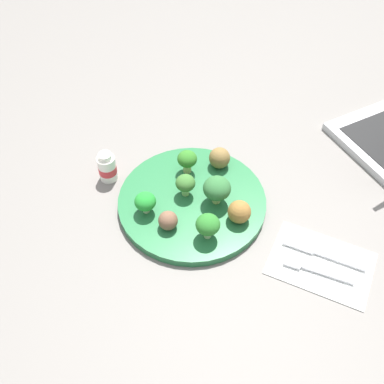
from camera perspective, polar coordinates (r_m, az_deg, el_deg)
The scene contains 14 objects.
ground_plane at distance 0.87m, azimuth -0.00°, elevation -1.55°, with size 4.00×4.00×0.00m, color slate.
plate at distance 0.86m, azimuth -0.00°, elevation -1.22°, with size 0.28×0.28×0.02m, color #236638.
broccoli_floret_back_right at distance 0.83m, azimuth 3.14°, elevation 0.42°, with size 0.05×0.05×0.06m.
broccoli_floret_front_left at distance 0.85m, azimuth -0.83°, elevation 1.07°, with size 0.04×0.04×0.05m.
broccoli_floret_far_rim at distance 0.82m, azimuth -5.86°, elevation -1.22°, with size 0.04×0.04×0.04m.
broccoli_floret_near_rim at distance 0.78m, azimuth 2.00°, elevation -4.13°, with size 0.04×0.04×0.05m.
broccoli_floret_back_left at distance 0.88m, azimuth -0.61°, elevation 4.06°, with size 0.04×0.04×0.05m.
meatball_center at distance 0.90m, azimuth 3.46°, elevation 4.28°, with size 0.04×0.04×0.04m, color brown.
meatball_mid_left at distance 0.81m, azimuth -3.02°, elevation -3.58°, with size 0.04×0.04×0.04m, color brown.
meatball_front_right at distance 0.82m, azimuth 5.94°, elevation -2.48°, with size 0.04×0.04×0.04m, color olive.
napkin at distance 0.82m, azimuth 15.83°, elevation -8.57°, with size 0.17×0.12×0.01m, color white.
fork at distance 0.81m, azimuth 15.06°, elevation -9.22°, with size 0.12×0.02×0.01m.
knife at distance 0.83m, azimuth 15.74°, elevation -7.26°, with size 0.15×0.02×0.01m.
yogurt_bottle at distance 0.91m, azimuth -10.44°, elevation 3.19°, with size 0.04×0.04×0.07m.
Camera 1 is at (-0.21, 0.51, 0.67)m, focal length 42.63 mm.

